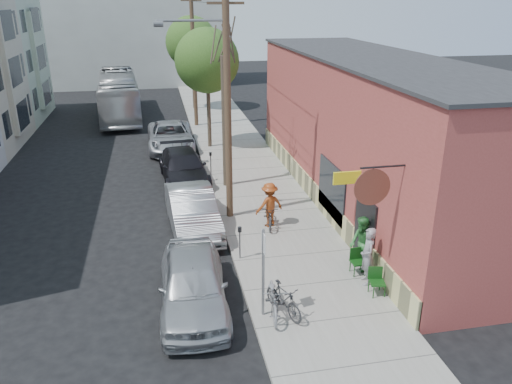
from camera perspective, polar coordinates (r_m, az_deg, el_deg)
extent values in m
plane|color=black|center=(17.97, -8.92, -8.80)|extent=(120.00, 120.00, 0.00)
cube|color=gray|center=(28.39, -1.49, 3.15)|extent=(4.50, 58.00, 0.15)
cube|color=#9A3E39|center=(23.29, 12.73, 6.68)|extent=(5.00, 20.00, 6.50)
cube|color=#2B2B2D|center=(22.71, 13.42, 14.75)|extent=(5.20, 20.20, 0.12)
cube|color=#CBC47F|center=(23.24, 6.48, 0.04)|extent=(0.10, 20.00, 1.10)
cube|color=black|center=(17.80, 12.32, -4.62)|extent=(0.10, 1.60, 2.60)
cube|color=black|center=(20.66, 8.64, 0.27)|extent=(0.08, 3.00, 2.20)
cylinder|color=brown|center=(14.59, 13.13, 0.53)|extent=(1.10, 0.06, 1.10)
cube|color=yellow|center=(17.62, 10.37, 1.61)|extent=(1.00, 0.08, 0.45)
cube|color=#B9B096|center=(35.03, -26.59, 11.90)|extent=(1.10, 3.20, 7.00)
cube|color=#A9B89C|center=(42.76, -24.01, 13.64)|extent=(1.10, 3.20, 7.00)
cube|color=#B8B9B3|center=(57.68, -13.62, 17.90)|extent=(18.00, 8.00, 12.00)
cube|color=slate|center=(14.52, 0.83, -9.28)|extent=(0.07, 0.07, 2.80)
cube|color=silver|center=(14.04, 0.85, -5.77)|extent=(0.02, 0.45, 0.60)
cylinder|color=slate|center=(17.94, -1.85, -6.02)|extent=(0.06, 0.06, 1.10)
cylinder|color=black|center=(17.67, -1.88, -4.30)|extent=(0.14, 0.14, 0.18)
cylinder|color=slate|center=(26.43, -5.19, 3.10)|extent=(0.06, 0.06, 1.10)
cylinder|color=black|center=(26.25, -5.23, 4.34)|extent=(0.14, 0.14, 0.18)
cylinder|color=#503A28|center=(20.10, -3.27, 10.44)|extent=(0.28, 0.28, 10.00)
cube|color=#503A28|center=(19.74, -3.50, 20.75)|extent=(1.40, 0.10, 0.10)
cylinder|color=slate|center=(19.57, -11.11, 18.36)|extent=(0.35, 0.24, 0.24)
cylinder|color=#503A28|center=(36.56, -7.15, 15.26)|extent=(0.28, 0.28, 10.00)
cube|color=#503A28|center=(36.36, -7.43, 20.90)|extent=(1.40, 0.10, 0.10)
cylinder|color=#44392C|center=(24.19, -3.64, 7.85)|extent=(0.24, 0.24, 6.32)
cylinder|color=#44392C|center=(31.27, -5.43, 9.64)|extent=(0.24, 0.24, 4.97)
sphere|color=#375E20|center=(30.83, -5.62, 14.73)|extent=(3.85, 3.85, 3.85)
cylinder|color=#44392C|center=(42.84, -7.18, 12.81)|extent=(0.24, 0.24, 5.06)
sphere|color=#375E20|center=(42.51, -7.36, 16.60)|extent=(4.20, 4.20, 4.20)
imported|color=gray|center=(16.66, 12.64, -7.17)|extent=(0.60, 0.80, 1.97)
imported|color=#2E7435|center=(17.42, 11.98, -5.84)|extent=(0.78, 0.98, 1.94)
imported|color=#8C3A14|center=(20.29, 1.55, -1.45)|extent=(1.35, 1.01, 1.86)
imported|color=black|center=(20.48, 1.54, -2.63)|extent=(0.90, 1.89, 0.95)
imported|color=black|center=(15.03, 3.16, -12.17)|extent=(1.10, 1.73, 1.01)
imported|color=slate|center=(15.06, 2.04, -12.00)|extent=(0.97, 2.07, 1.05)
imported|color=#AAACB1|center=(15.48, -7.20, -10.37)|extent=(2.20, 5.07, 1.70)
imported|color=gray|center=(20.46, -7.28, -2.13)|extent=(2.13, 5.27, 1.70)
imported|color=black|center=(25.91, -8.28, 2.78)|extent=(2.59, 5.58, 1.58)
imported|color=#A7A8AE|center=(31.81, -9.75, 6.27)|extent=(2.79, 5.96, 1.65)
imported|color=silver|center=(41.63, -15.43, 10.61)|extent=(3.69, 12.41, 3.41)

